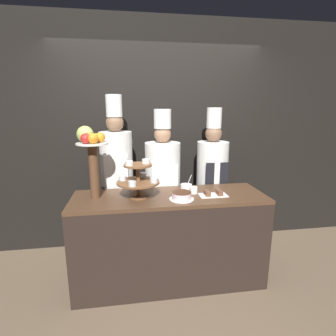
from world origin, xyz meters
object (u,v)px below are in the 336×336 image
object	(u,v)px
chef_center_right	(212,177)
tiered_stand	(138,178)
cake_square_tray	(213,194)
cup_white	(193,190)
serving_bowl_far	(186,187)
chef_left	(117,173)
chef_center_left	(163,179)
cake_round	(182,196)
fruit_pedestal	(91,149)

from	to	relation	value
chef_center_right	tiered_stand	bearing A→B (deg)	-149.68
tiered_stand	cake_square_tray	size ratio (longest dim) A/B	1.48
tiered_stand	cup_white	distance (m)	0.57
serving_bowl_far	chef_left	distance (m)	0.80
cup_white	chef_center_left	size ratio (longest dim) A/B	0.05
serving_bowl_far	chef_left	size ratio (longest dim) A/B	0.08
cup_white	chef_center_right	xyz separation A→B (m)	(0.34, 0.48, -0.00)
cup_white	serving_bowl_far	bearing A→B (deg)	105.59
cake_round	serving_bowl_far	xyz separation A→B (m)	(0.11, 0.31, -0.01)
cake_round	chef_center_left	size ratio (longest dim) A/B	0.13
chef_center_right	cake_square_tray	bearing A→B (deg)	-106.63
fruit_pedestal	chef_left	distance (m)	0.61
fruit_pedestal	cup_white	world-z (taller)	fruit_pedestal
cake_round	fruit_pedestal	bearing A→B (deg)	167.39
tiered_stand	chef_center_left	distance (m)	0.62
chef_left	cake_square_tray	bearing A→B (deg)	-31.56
serving_bowl_far	cake_square_tray	bearing A→B (deg)	-48.91
fruit_pedestal	cake_square_tray	xyz separation A→B (m)	(1.13, -0.12, -0.45)
cake_round	cake_square_tray	size ratio (longest dim) A/B	0.84
cake_round	chef_center_right	xyz separation A→B (m)	(0.50, 0.64, -0.01)
chef_center_right	serving_bowl_far	bearing A→B (deg)	-139.37
chef_left	cake_round	bearing A→B (deg)	-46.35
fruit_pedestal	chef_center_right	bearing A→B (deg)	19.29
cake_round	chef_center_left	xyz separation A→B (m)	(-0.09, 0.64, -0.01)
cup_white	chef_center_right	world-z (taller)	chef_center_right
cup_white	chef_left	world-z (taller)	chef_left
cake_round	chef_center_right	size ratio (longest dim) A/B	0.13
serving_bowl_far	chef_left	world-z (taller)	chef_left
fruit_pedestal	chef_left	bearing A→B (deg)	66.32
cake_square_tray	serving_bowl_far	size ratio (longest dim) A/B	1.78
cake_round	serving_bowl_far	world-z (taller)	serving_bowl_far
cup_white	chef_left	xyz separation A→B (m)	(-0.76, 0.48, 0.08)
serving_bowl_far	chef_center_right	world-z (taller)	chef_center_right
cake_round	chef_left	distance (m)	0.89
chef_left	fruit_pedestal	bearing A→B (deg)	-113.68
cake_round	cup_white	distance (m)	0.22
tiered_stand	chef_center_left	xyz separation A→B (m)	(0.30, 0.52, -0.16)
cake_round	chef_center_left	distance (m)	0.64
cake_round	cake_square_tray	world-z (taller)	cake_round
cake_square_tray	chef_left	distance (m)	1.10
tiered_stand	chef_center_right	bearing A→B (deg)	30.32
serving_bowl_far	chef_center_left	xyz separation A→B (m)	(-0.20, 0.33, -0.00)
cake_square_tray	chef_center_right	world-z (taller)	chef_center_right
chef_left	chef_center_right	world-z (taller)	chef_left
fruit_pedestal	cake_square_tray	world-z (taller)	fruit_pedestal
fruit_pedestal	chef_center_left	bearing A→B (deg)	32.39
cup_white	chef_center_right	size ratio (longest dim) A/B	0.05
serving_bowl_far	chef_center_left	distance (m)	0.39
cake_round	cake_square_tray	xyz separation A→B (m)	(0.33, 0.06, -0.02)
tiered_stand	cake_square_tray	bearing A→B (deg)	-4.33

